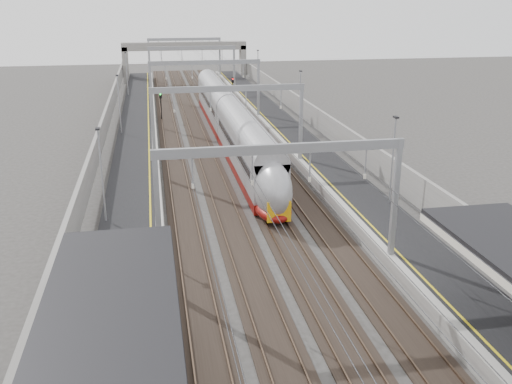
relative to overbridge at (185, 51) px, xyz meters
name	(u,v)px	position (x,y,z in m)	size (l,w,h in m)	color
platform_left	(136,163)	(-8.00, -55.00, -4.81)	(4.00, 120.00, 1.00)	black
platform_right	(309,155)	(8.00, -55.00, -4.81)	(4.00, 120.00, 1.00)	black
tracks	(225,163)	(0.00, -55.00, -5.26)	(11.40, 140.00, 0.20)	black
overhead_line	(215,86)	(0.00, -48.38, 0.83)	(13.00, 140.00, 6.60)	gray
overbridge	(185,51)	(0.00, 0.00, 0.00)	(22.00, 2.20, 6.90)	slate
wall_left	(98,153)	(-11.20, -55.00, -3.71)	(0.30, 120.00, 3.20)	slate
wall_right	(342,142)	(11.20, -55.00, -3.71)	(0.30, 120.00, 3.20)	slate
train	(232,129)	(1.50, -49.54, -3.33)	(2.54, 46.29, 4.02)	maroon
signal_green	(161,101)	(-5.20, -34.28, -2.89)	(0.32, 0.32, 3.48)	black
signal_red_near	(228,98)	(3.20, -33.61, -2.89)	(0.32, 0.32, 3.48)	black
signal_red_far	(233,85)	(5.40, -22.68, -2.89)	(0.32, 0.32, 3.48)	black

